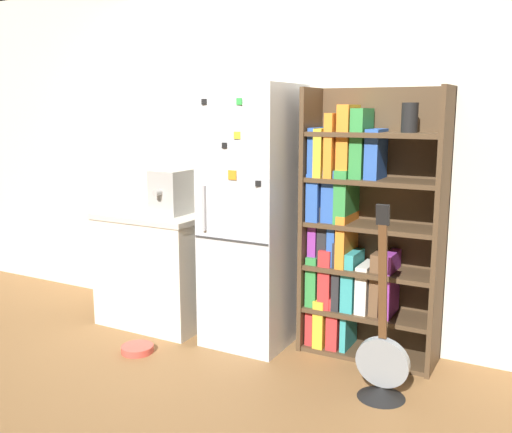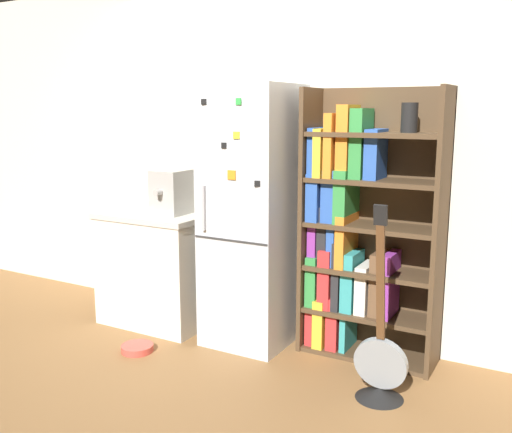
{
  "view_description": "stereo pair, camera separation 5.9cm",
  "coord_description": "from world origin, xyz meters",
  "px_view_note": "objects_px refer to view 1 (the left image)",
  "views": [
    {
      "loc": [
        1.86,
        -3.26,
        1.63
      ],
      "look_at": [
        0.02,
        0.15,
        0.9
      ],
      "focal_mm": 40.0,
      "sensor_mm": 36.0,
      "label": 1
    },
    {
      "loc": [
        1.91,
        -3.23,
        1.63
      ],
      "look_at": [
        0.02,
        0.15,
        0.9
      ],
      "focal_mm": 40.0,
      "sensor_mm": 36.0,
      "label": 2
    }
  ],
  "objects_px": {
    "refrigerator": "(253,216)",
    "espresso_machine": "(173,192)",
    "guitar": "(382,370)",
    "pet_bowl": "(137,348)",
    "bookshelf": "(357,233)"
  },
  "relations": [
    {
      "from": "espresso_machine",
      "to": "guitar",
      "type": "bearing_deg",
      "value": -12.53
    },
    {
      "from": "refrigerator",
      "to": "bookshelf",
      "type": "xyz_separation_m",
      "value": [
        0.7,
        0.15,
        -0.08
      ]
    },
    {
      "from": "refrigerator",
      "to": "bookshelf",
      "type": "relative_size",
      "value": 1.02
    },
    {
      "from": "espresso_machine",
      "to": "guitar",
      "type": "relative_size",
      "value": 0.31
    },
    {
      "from": "refrigerator",
      "to": "espresso_machine",
      "type": "bearing_deg",
      "value": -177.81
    },
    {
      "from": "refrigerator",
      "to": "espresso_machine",
      "type": "height_order",
      "value": "refrigerator"
    },
    {
      "from": "guitar",
      "to": "bookshelf",
      "type": "bearing_deg",
      "value": 122.54
    },
    {
      "from": "espresso_machine",
      "to": "guitar",
      "type": "height_order",
      "value": "espresso_machine"
    },
    {
      "from": "bookshelf",
      "to": "espresso_machine",
      "type": "distance_m",
      "value": 1.39
    },
    {
      "from": "espresso_machine",
      "to": "pet_bowl",
      "type": "distance_m",
      "value": 1.15
    },
    {
      "from": "bookshelf",
      "to": "guitar",
      "type": "distance_m",
      "value": 0.93
    },
    {
      "from": "refrigerator",
      "to": "pet_bowl",
      "type": "height_order",
      "value": "refrigerator"
    },
    {
      "from": "guitar",
      "to": "pet_bowl",
      "type": "height_order",
      "value": "guitar"
    },
    {
      "from": "pet_bowl",
      "to": "guitar",
      "type": "bearing_deg",
      "value": 6.05
    },
    {
      "from": "bookshelf",
      "to": "espresso_machine",
      "type": "bearing_deg",
      "value": -172.57
    }
  ]
}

